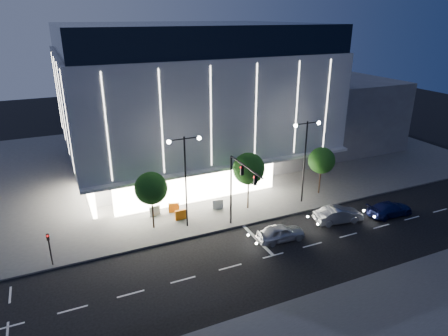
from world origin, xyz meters
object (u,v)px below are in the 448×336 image
barrier_b (155,211)px  barrier_c (181,215)px  barrier_a (174,208)px  barrier_d (218,204)px  ped_signal_far (49,246)px  tree_right (322,162)px  car_second (338,215)px  traffic_mast (238,182)px  street_lamp_west (185,169)px  car_third (390,209)px  tree_left (151,190)px  tree_mid (249,170)px  street_lamp_east (305,150)px  car_lead (281,233)px

barrier_b → barrier_c: bearing=-50.5°
barrier_a → barrier_d: 4.52m
barrier_d → ped_signal_far: bearing=-153.3°
tree_right → barrier_d: 12.41m
car_second → barrier_d: (-9.63, 7.23, -0.14)m
traffic_mast → street_lamp_west: (-4.00, 2.66, 0.93)m
barrier_b → barrier_a: bearing=-12.8°
traffic_mast → car_third: (15.38, -3.42, -4.32)m
street_lamp_west → tree_left: (-2.97, 1.02, -1.92)m
car_second → barrier_b: size_ratio=4.35×
tree_mid → street_lamp_west: bearing=-171.7°
tree_right → barrier_c: bearing=178.4°
car_second → barrier_c: 15.36m
barrier_d → barrier_a: bearing=-179.7°
traffic_mast → tree_left: traffic_mast is taller
tree_right → barrier_d: bearing=174.5°
ped_signal_far → barrier_c: 12.27m
street_lamp_east → barrier_b: bearing=167.5°
traffic_mast → tree_mid: traffic_mast is taller
street_lamp_west → car_second: bearing=-20.2°
car_second → tree_left: bearing=77.6°
tree_left → car_lead: bearing=-34.1°
traffic_mast → ped_signal_far: 16.35m
traffic_mast → tree_mid: 4.82m
street_lamp_west → car_third: street_lamp_west is taller
barrier_a → ped_signal_far: bearing=-142.2°
ped_signal_far → barrier_d: bearing=12.8°
car_second → barrier_c: (-13.89, 6.54, -0.14)m
barrier_c → barrier_d: size_ratio=1.00×
traffic_mast → barrier_c: traffic_mast is taller
traffic_mast → barrier_d: 6.52m
car_lead → car_second: car_second is taller
barrier_a → barrier_b: same height
car_third → barrier_c: 20.96m
car_lead → barrier_d: size_ratio=4.03×
barrier_b → barrier_d: bearing=-19.1°
street_lamp_east → barrier_b: size_ratio=8.18×
car_third → barrier_c: car_third is taller
barrier_a → barrier_c: size_ratio=1.00×
car_lead → car_third: (12.52, -0.44, -0.05)m
ped_signal_far → street_lamp_east: bearing=3.4°
ped_signal_far → car_third: size_ratio=0.61×
ped_signal_far → car_lead: size_ratio=0.68×
tree_mid → car_third: 14.70m
street_lamp_east → tree_right: (3.03, 1.02, -2.07)m
street_lamp_east → tree_mid: (-5.97, 1.02, -1.62)m
car_third → tree_left: bearing=73.7°
traffic_mast → barrier_b: (-6.26, 6.05, -4.38)m
street_lamp_east → barrier_b: (-15.26, 3.38, -5.31)m
tree_mid → barrier_a: bearing=163.2°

